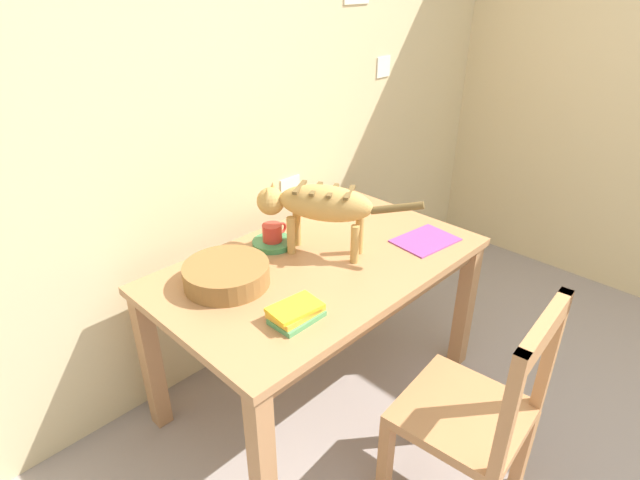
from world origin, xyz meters
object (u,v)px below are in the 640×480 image
at_px(dining_table, 320,278).
at_px(coffee_mug, 273,232).
at_px(cat, 318,205).
at_px(magazine, 425,240).
at_px(wicker_basket, 227,274).
at_px(book_stack, 296,313).
at_px(wooden_chair_near, 475,414).
at_px(saucer_bowl, 273,243).

height_order(dining_table, coffee_mug, coffee_mug).
distance_m(cat, magazine, 0.55).
bearing_deg(wicker_basket, cat, -9.38).
xyz_separation_m(book_stack, wooden_chair_near, (0.31, -0.57, -0.30)).
xyz_separation_m(cat, wicker_basket, (-0.43, 0.07, -0.18)).
relative_size(cat, saucer_bowl, 3.50).
distance_m(coffee_mug, magazine, 0.70).
bearing_deg(cat, saucer_bowl, 90.00).
bearing_deg(coffee_mug, saucer_bowl, 180.00).
bearing_deg(saucer_bowl, wooden_chair_near, -89.69).
relative_size(dining_table, saucer_bowl, 7.67).
bearing_deg(wooden_chair_near, dining_table, 81.48).
bearing_deg(dining_table, saucer_bowl, 101.45).
distance_m(dining_table, coffee_mug, 0.29).
xyz_separation_m(dining_table, coffee_mug, (-0.05, 0.25, 0.15)).
height_order(dining_table, wicker_basket, wicker_basket).
height_order(cat, coffee_mug, cat).
distance_m(cat, coffee_mug, 0.26).
height_order(cat, wicker_basket, cat).
xyz_separation_m(dining_table, wicker_basket, (-0.38, 0.13, 0.13)).
relative_size(cat, magazine, 2.31).
xyz_separation_m(coffee_mug, wooden_chair_near, (0.00, -1.05, -0.34)).
relative_size(saucer_bowl, wicker_basket, 0.54).
relative_size(saucer_bowl, magazine, 0.66).
bearing_deg(wooden_chair_near, magazine, 43.42).
height_order(book_stack, wooden_chair_near, wooden_chair_near).
relative_size(dining_table, cat, 2.19).
bearing_deg(coffee_mug, magazine, -42.08).
xyz_separation_m(cat, magazine, (0.42, -0.28, -0.22)).
bearing_deg(dining_table, wooden_chair_near, -93.20).
distance_m(dining_table, wicker_basket, 0.43).
bearing_deg(magazine, cat, 153.01).
bearing_deg(wooden_chair_near, coffee_mug, 84.81).
distance_m(coffee_mug, wicker_basket, 0.36).
xyz_separation_m(saucer_bowl, coffee_mug, (0.00, 0.00, 0.05)).
distance_m(magazine, wooden_chair_near, 0.82).
height_order(coffee_mug, book_stack, coffee_mug).
height_order(saucer_bowl, coffee_mug, coffee_mug).
height_order(magazine, wooden_chair_near, wooden_chair_near).
bearing_deg(wicker_basket, coffee_mug, 18.69).
relative_size(cat, coffee_mug, 5.03).
bearing_deg(dining_table, book_stack, -147.07).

